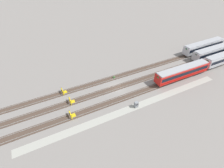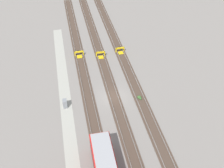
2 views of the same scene
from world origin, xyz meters
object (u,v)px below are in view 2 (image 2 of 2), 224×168
electrical_cabinet (65,104)px  weed_clump (139,98)px  bumper_stop_middle_track (120,51)px  bumper_stop_near_inner_track (101,55)px  bumper_stop_nearest_track (79,54)px

electrical_cabinet → weed_clump: electrical_cabinet is taller
bumper_stop_middle_track → weed_clump: size_ratio=2.18×
electrical_cabinet → bumper_stop_near_inner_track: bearing=147.6°
bumper_stop_nearest_track → weed_clump: bumper_stop_nearest_track is taller
bumper_stop_nearest_track → weed_clump: bearing=29.7°
bumper_stop_near_inner_track → electrical_cabinet: size_ratio=1.26×
bumper_stop_near_inner_track → electrical_cabinet: 16.15m
bumper_stop_nearest_track → weed_clump: 17.89m
electrical_cabinet → bumper_stop_nearest_track: bearing=164.4°
bumper_stop_nearest_track → bumper_stop_near_inner_track: same height
electrical_cabinet → weed_clump: (0.69, 13.03, -0.56)m
bumper_stop_nearest_track → bumper_stop_middle_track: 9.02m
bumper_stop_nearest_track → electrical_cabinet: 15.42m
bumper_stop_near_inner_track → bumper_stop_nearest_track: bearing=-105.0°
bumper_stop_nearest_track → bumper_stop_middle_track: size_ratio=1.00×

